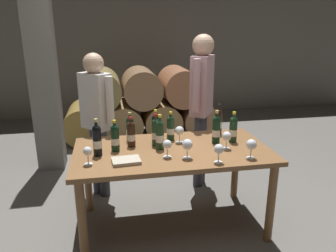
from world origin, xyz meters
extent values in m
plane|color=#66635E|center=(0.00, 0.00, 0.00)|extent=(14.00, 14.00, 0.00)
cube|color=slate|center=(0.00, 4.20, 1.40)|extent=(10.00, 0.24, 2.80)
cylinder|color=olive|center=(-0.95, 2.60, 0.30)|extent=(0.60, 0.90, 0.60)
cylinder|color=olive|center=(-0.32, 2.60, 0.30)|extent=(0.60, 0.90, 0.60)
cylinder|color=olive|center=(0.31, 2.60, 0.30)|extent=(0.60, 0.90, 0.60)
cylinder|color=#936845|center=(0.95, 2.60, 0.30)|extent=(0.60, 0.90, 0.60)
cylinder|color=olive|center=(-0.63, 2.60, 0.85)|extent=(0.60, 0.90, 0.60)
cylinder|color=#846141|center=(0.00, 2.60, 0.85)|extent=(0.60, 0.90, 0.60)
cylinder|color=#985E3E|center=(0.63, 2.60, 0.85)|extent=(0.60, 0.90, 0.60)
cube|color=slate|center=(-1.30, 1.60, 1.30)|extent=(0.32, 0.32, 2.60)
cube|color=brown|center=(0.00, 0.00, 0.74)|extent=(1.70, 0.90, 0.04)
cylinder|color=brown|center=(-0.77, -0.39, 0.36)|extent=(0.07, 0.07, 0.72)
cylinder|color=brown|center=(0.77, -0.39, 0.36)|extent=(0.07, 0.07, 0.72)
cylinder|color=brown|center=(-0.77, 0.39, 0.36)|extent=(0.07, 0.07, 0.72)
cylinder|color=brown|center=(0.77, 0.39, 0.36)|extent=(0.07, 0.07, 0.72)
cylinder|color=black|center=(-0.34, 0.13, 0.86)|extent=(0.07, 0.07, 0.19)
sphere|color=black|center=(-0.34, 0.13, 0.96)|extent=(0.07, 0.07, 0.07)
cylinder|color=black|center=(-0.34, 0.13, 0.98)|extent=(0.03, 0.03, 0.06)
cylinder|color=#B21E23|center=(-0.34, 0.13, 1.02)|extent=(0.03, 0.03, 0.02)
cylinder|color=silver|center=(-0.34, 0.13, 0.85)|extent=(0.07, 0.07, 0.06)
cylinder|color=#19381E|center=(0.59, 0.08, 0.86)|extent=(0.07, 0.07, 0.20)
sphere|color=#19381E|center=(0.59, 0.08, 0.97)|extent=(0.07, 0.07, 0.07)
cylinder|color=#19381E|center=(0.59, 0.08, 0.99)|extent=(0.03, 0.03, 0.06)
cylinder|color=gold|center=(0.59, 0.08, 1.04)|extent=(0.03, 0.03, 0.02)
cylinder|color=silver|center=(0.59, 0.08, 0.85)|extent=(0.07, 0.07, 0.06)
cylinder|color=black|center=(-0.64, -0.03, 0.87)|extent=(0.07, 0.07, 0.22)
sphere|color=black|center=(-0.64, -0.03, 0.99)|extent=(0.07, 0.07, 0.07)
cylinder|color=black|center=(-0.64, -0.03, 1.02)|extent=(0.03, 0.03, 0.07)
cylinder|color=tan|center=(-0.64, -0.03, 1.06)|extent=(0.03, 0.03, 0.03)
cylinder|color=silver|center=(-0.64, -0.03, 0.86)|extent=(0.07, 0.07, 0.07)
cylinder|color=black|center=(-0.34, 0.28, 0.86)|extent=(0.07, 0.07, 0.19)
sphere|color=black|center=(-0.34, 0.28, 0.96)|extent=(0.07, 0.07, 0.07)
cylinder|color=black|center=(-0.34, 0.28, 0.98)|extent=(0.03, 0.03, 0.06)
cylinder|color=tan|center=(-0.34, 0.28, 1.03)|extent=(0.03, 0.03, 0.02)
cylinder|color=silver|center=(-0.34, 0.28, 0.85)|extent=(0.07, 0.07, 0.06)
cylinder|color=#19381E|center=(-0.13, 0.12, 0.86)|extent=(0.07, 0.07, 0.20)
sphere|color=#19381E|center=(-0.13, 0.12, 0.97)|extent=(0.07, 0.07, 0.07)
cylinder|color=#19381E|center=(-0.13, 0.12, 1.00)|extent=(0.03, 0.03, 0.06)
cylinder|color=#B21E23|center=(-0.13, 0.12, 1.04)|extent=(0.03, 0.03, 0.02)
cylinder|color=silver|center=(-0.13, 0.12, 0.85)|extent=(0.07, 0.07, 0.06)
cylinder|color=#19381E|center=(0.03, 0.24, 0.86)|extent=(0.07, 0.07, 0.19)
sphere|color=#19381E|center=(0.03, 0.24, 0.96)|extent=(0.07, 0.07, 0.07)
cylinder|color=#19381E|center=(0.03, 0.24, 0.98)|extent=(0.03, 0.03, 0.06)
cylinder|color=gold|center=(0.03, 0.24, 1.02)|extent=(0.03, 0.03, 0.02)
cylinder|color=silver|center=(0.03, 0.24, 0.85)|extent=(0.07, 0.07, 0.06)
cylinder|color=#19381E|center=(-0.10, 0.02, 0.87)|extent=(0.07, 0.07, 0.22)
sphere|color=#19381E|center=(-0.10, 0.02, 0.98)|extent=(0.07, 0.07, 0.07)
cylinder|color=#19381E|center=(-0.10, 0.02, 1.01)|extent=(0.03, 0.03, 0.07)
cylinder|color=gold|center=(-0.10, 0.02, 1.06)|extent=(0.03, 0.03, 0.02)
cylinder|color=silver|center=(-0.10, 0.02, 0.86)|extent=(0.07, 0.07, 0.07)
cylinder|color=black|center=(-0.49, 0.05, 0.86)|extent=(0.07, 0.07, 0.19)
sphere|color=black|center=(-0.49, 0.05, 0.96)|extent=(0.07, 0.07, 0.07)
cylinder|color=black|center=(-0.49, 0.05, 0.98)|extent=(0.03, 0.03, 0.06)
cylinder|color=gold|center=(-0.49, 0.05, 1.02)|extent=(0.03, 0.03, 0.02)
cylinder|color=silver|center=(-0.49, 0.05, 0.85)|extent=(0.07, 0.07, 0.06)
cylinder|color=black|center=(0.53, 0.32, 0.87)|extent=(0.07, 0.07, 0.21)
sphere|color=black|center=(0.53, 0.32, 0.98)|extent=(0.07, 0.07, 0.07)
cylinder|color=black|center=(0.53, 0.32, 1.01)|extent=(0.03, 0.03, 0.07)
cylinder|color=black|center=(0.53, 0.32, 1.05)|extent=(0.03, 0.03, 0.02)
cylinder|color=silver|center=(0.53, 0.32, 0.86)|extent=(0.07, 0.07, 0.06)
cylinder|color=black|center=(-0.11, 0.23, 0.87)|extent=(0.07, 0.07, 0.21)
sphere|color=black|center=(-0.11, 0.23, 0.98)|extent=(0.07, 0.07, 0.07)
cylinder|color=black|center=(-0.11, 0.23, 1.00)|extent=(0.03, 0.03, 0.07)
cylinder|color=gold|center=(-0.11, 0.23, 1.05)|extent=(0.03, 0.03, 0.02)
cylinder|color=silver|center=(-0.11, 0.23, 0.86)|extent=(0.07, 0.07, 0.06)
cylinder|color=black|center=(0.42, 0.08, 0.87)|extent=(0.07, 0.07, 0.22)
sphere|color=black|center=(0.42, 0.08, 0.98)|extent=(0.07, 0.07, 0.07)
cylinder|color=black|center=(0.42, 0.08, 1.01)|extent=(0.03, 0.03, 0.07)
cylinder|color=tan|center=(0.42, 0.08, 1.06)|extent=(0.03, 0.03, 0.02)
cylinder|color=silver|center=(0.42, 0.08, 0.86)|extent=(0.07, 0.07, 0.06)
cylinder|color=white|center=(0.47, -0.08, 0.76)|extent=(0.06, 0.06, 0.00)
cylinder|color=white|center=(0.47, -0.08, 0.80)|extent=(0.01, 0.01, 0.07)
sphere|color=white|center=(0.47, -0.08, 0.88)|extent=(0.08, 0.08, 0.08)
cylinder|color=white|center=(0.10, 0.15, 0.76)|extent=(0.06, 0.06, 0.00)
cylinder|color=white|center=(0.10, 0.15, 0.80)|extent=(0.01, 0.01, 0.07)
sphere|color=white|center=(0.10, 0.15, 0.87)|extent=(0.08, 0.08, 0.08)
cylinder|color=white|center=(-0.70, -0.20, 0.76)|extent=(0.06, 0.06, 0.00)
cylinder|color=white|center=(-0.70, -0.20, 0.80)|extent=(0.01, 0.01, 0.07)
sphere|color=white|center=(-0.70, -0.20, 0.87)|extent=(0.07, 0.07, 0.07)
cylinder|color=white|center=(0.59, -0.31, 0.76)|extent=(0.06, 0.06, 0.00)
cylinder|color=white|center=(0.59, -0.31, 0.80)|extent=(0.01, 0.01, 0.07)
sphere|color=white|center=(0.59, -0.31, 0.88)|extent=(0.09, 0.09, 0.09)
cylinder|color=white|center=(0.30, -0.35, 0.76)|extent=(0.06, 0.06, 0.00)
cylinder|color=white|center=(0.30, -0.35, 0.80)|extent=(0.01, 0.01, 0.07)
sphere|color=white|center=(0.30, -0.35, 0.87)|extent=(0.08, 0.08, 0.08)
cylinder|color=white|center=(0.08, -0.22, 0.76)|extent=(0.06, 0.06, 0.00)
cylinder|color=white|center=(0.08, -0.22, 0.80)|extent=(0.01, 0.01, 0.07)
sphere|color=white|center=(0.08, -0.22, 0.88)|extent=(0.09, 0.09, 0.09)
cylinder|color=white|center=(-0.08, -0.17, 0.76)|extent=(0.06, 0.06, 0.00)
cylinder|color=white|center=(-0.08, -0.17, 0.80)|extent=(0.01, 0.01, 0.07)
sphere|color=white|center=(-0.08, -0.17, 0.87)|extent=(0.07, 0.07, 0.07)
cube|color=#B2A893|center=(-0.41, -0.22, 0.77)|extent=(0.23, 0.18, 0.03)
cylinder|color=#383842|center=(0.51, 0.80, 0.43)|extent=(0.11, 0.11, 0.85)
cylinder|color=#383842|center=(0.45, 0.70, 0.43)|extent=(0.11, 0.11, 0.85)
cube|color=#CC9EA8|center=(0.48, 0.75, 1.17)|extent=(0.32, 0.37, 0.64)
cylinder|color=#CC9EA8|center=(0.59, 0.93, 1.21)|extent=(0.08, 0.08, 0.54)
cylinder|color=#CC9EA8|center=(0.36, 0.57, 1.21)|extent=(0.08, 0.08, 0.54)
sphere|color=tan|center=(0.48, 0.75, 1.60)|extent=(0.23, 0.23, 0.23)
cylinder|color=#383842|center=(-0.69, 0.76, 0.38)|extent=(0.11, 0.11, 0.77)
cylinder|color=#383842|center=(-0.62, 0.68, 0.38)|extent=(0.11, 0.11, 0.77)
cube|color=silver|center=(-0.65, 0.72, 1.06)|extent=(0.35, 0.36, 0.58)
cylinder|color=silver|center=(-0.80, 0.88, 1.08)|extent=(0.08, 0.08, 0.49)
cylinder|color=silver|center=(-0.51, 0.56, 1.08)|extent=(0.08, 0.08, 0.49)
sphere|color=tan|center=(-0.65, 0.72, 1.44)|extent=(0.21, 0.21, 0.21)
camera|label=1|loc=(-0.52, -2.57, 1.78)|focal=34.25mm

